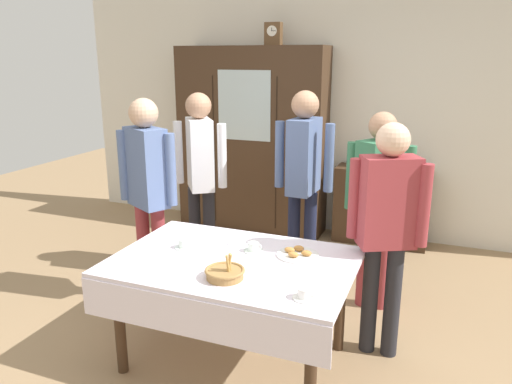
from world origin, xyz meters
TOP-DOWN VIEW (x-y plane):
  - ground_plane at (0.00, 0.00)m, footprint 12.00×12.00m
  - back_wall at (0.00, 2.65)m, footprint 6.40×0.10m
  - dining_table at (0.00, -0.23)m, footprint 1.55×1.06m
  - wall_cabinet at (-0.90, 2.35)m, footprint 1.72×0.46m
  - mantel_clock at (-0.65, 2.35)m, footprint 0.18×0.11m
  - bookshelf_low at (0.61, 2.41)m, footprint 1.00×0.35m
  - book_stack at (0.61, 2.41)m, footprint 0.16×0.21m
  - tea_cup_back_edge at (0.58, -0.54)m, footprint 0.13×0.13m
  - tea_cup_front_edge at (0.07, -0.03)m, footprint 0.13×0.13m
  - tea_cup_mid_left at (-0.39, -0.14)m, footprint 0.13×0.13m
  - bread_basket at (0.07, -0.47)m, footprint 0.24×0.24m
  - pastry_plate at (0.37, 0.01)m, footprint 0.28×0.28m
  - spoon_mid_right at (-0.59, -0.15)m, footprint 0.12×0.02m
  - spoon_near_left at (-0.17, 0.03)m, footprint 0.12×0.02m
  - person_by_cabinet at (-0.98, 0.33)m, footprint 0.52×0.35m
  - person_behind_table_left at (0.75, 0.91)m, footprint 0.52×0.41m
  - person_behind_table_right at (-0.84, 0.96)m, footprint 0.52×0.41m
  - person_beside_shelf at (0.08, 1.11)m, footprint 0.52×0.37m
  - person_near_right_end at (0.90, 0.26)m, footprint 0.52×0.34m

SIDE VIEW (x-z plane):
  - ground_plane at x=0.00m, z-range 0.00..0.00m
  - bookshelf_low at x=0.61m, z-range 0.00..0.84m
  - dining_table at x=0.00m, z-range 0.27..1.01m
  - spoon_mid_right at x=-0.59m, z-range 0.74..0.75m
  - spoon_near_left at x=-0.17m, z-range 0.74..0.75m
  - pastry_plate at x=0.37m, z-range 0.73..0.78m
  - tea_cup_mid_left at x=-0.39m, z-range 0.74..0.80m
  - tea_cup_back_edge at x=0.58m, z-range 0.74..0.80m
  - tea_cup_front_edge at x=0.07m, z-range 0.74..0.80m
  - bread_basket at x=0.07m, z-range 0.69..0.86m
  - book_stack at x=0.61m, z-range 0.84..0.90m
  - person_behind_table_left at x=0.75m, z-range 0.17..1.78m
  - person_near_right_end at x=0.90m, z-range 0.17..1.79m
  - person_by_cabinet at x=-0.98m, z-range 0.19..1.89m
  - person_behind_table_right at x=-0.84m, z-range 0.19..1.90m
  - wall_cabinet at x=-0.90m, z-range 0.00..2.12m
  - person_beside_shelf at x=0.08m, z-range 0.20..1.93m
  - back_wall at x=0.00m, z-range 0.00..2.70m
  - mantel_clock at x=-0.65m, z-range 2.12..2.36m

